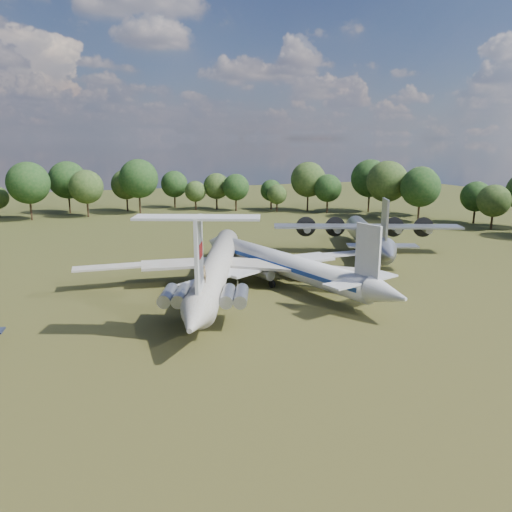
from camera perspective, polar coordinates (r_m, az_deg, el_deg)
name	(u,v)px	position (r m, az deg, el deg)	size (l,w,h in m)	color
ground	(179,298)	(66.57, -8.83, -4.74)	(300.00, 300.00, 0.00)	#243913
il62_airliner	(217,271)	(69.09, -4.50, -1.76)	(39.77, 51.70, 5.07)	silver
tu104_jet	(282,268)	(71.93, 3.04, -1.35)	(34.20, 45.60, 4.56)	silver
an12_transport	(367,240)	(92.67, 12.61, 1.79)	(33.83, 37.81, 4.98)	#9A9CA1
person_on_il62	(203,274)	(54.56, -6.03, -2.06)	(0.71, 0.47, 1.95)	olive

